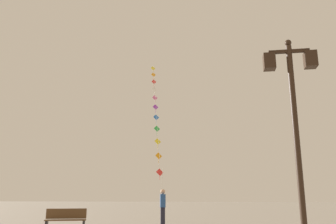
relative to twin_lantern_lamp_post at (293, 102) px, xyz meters
name	(u,v)px	position (x,y,z in m)	size (l,w,h in m)	color
ground_plane	(214,220)	(-2.34, 13.28, -3.56)	(160.00, 160.00, 0.00)	gray
twin_lantern_lamp_post	(293,102)	(0.00, 0.00, 0.00)	(1.25, 0.28, 5.17)	black
kite_train	(156,113)	(-6.74, 17.81, 4.20)	(3.77, 14.59, 14.34)	brown
kite_flyer	(163,207)	(-4.56, 8.34, -2.65)	(0.32, 0.63, 1.71)	#1E1E2D
park_bench	(66,220)	(-8.05, 5.49, -3.11)	(1.66, 0.94, 0.89)	brown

